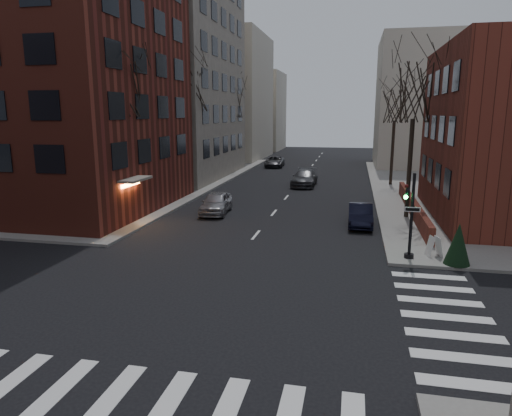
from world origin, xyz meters
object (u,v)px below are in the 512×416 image
at_px(car_lane_silver, 216,203).
at_px(evergreen_shrub, 458,244).
at_px(sandwich_board, 434,246).
at_px(tree_left_b, 190,88).
at_px(tree_left_c, 232,102).
at_px(streetlamp_far, 242,134).
at_px(parked_sedan, 360,215).
at_px(tree_right_a, 415,93).
at_px(car_lane_far, 275,162).
at_px(tree_left_a, 122,85).
at_px(tree_right_b, 395,104).
at_px(streetlamp_near, 182,146).
at_px(car_lane_gray, 304,178).
at_px(traffic_signal, 410,221).

height_order(car_lane_silver, evergreen_shrub, evergreen_shrub).
relative_size(sandwich_board, evergreen_shrub, 0.52).
bearing_deg(tree_left_b, tree_left_c, 90.00).
distance_m(streetlamp_far, parked_sedan, 30.22).
height_order(tree_right_a, parked_sedan, tree_right_a).
bearing_deg(parked_sedan, car_lane_far, 108.83).
xyz_separation_m(tree_left_a, tree_right_b, (17.60, 18.00, -0.88)).
distance_m(tree_right_a, car_lane_far, 31.00).
xyz_separation_m(streetlamp_near, car_lane_silver, (4.32, -4.96, -3.50)).
height_order(streetlamp_near, car_lane_gray, streetlamp_near).
bearing_deg(car_lane_silver, tree_right_a, -0.06).
height_order(streetlamp_far, car_lane_silver, streetlamp_far).
distance_m(parked_sedan, car_lane_gray, 15.68).
relative_size(tree_right_b, streetlamp_near, 1.46).
height_order(streetlamp_near, parked_sedan, streetlamp_near).
xyz_separation_m(tree_left_a, tree_left_c, (0.00, 26.00, -0.44)).
relative_size(tree_left_a, tree_right_b, 1.12).
xyz_separation_m(car_lane_silver, sandwich_board, (13.06, -7.56, -0.10)).
bearing_deg(tree_left_b, car_lane_far, 77.49).
distance_m(traffic_signal, tree_left_a, 18.66).
relative_size(traffic_signal, evergreen_shrub, 2.12).
height_order(tree_left_c, streetlamp_far, tree_left_c).
xyz_separation_m(traffic_signal, car_lane_gray, (-7.14, 21.33, -1.14)).
height_order(tree_left_b, tree_left_c, tree_left_b).
xyz_separation_m(tree_left_b, car_lane_far, (4.21, 18.98, -8.24)).
distance_m(tree_right_a, tree_right_b, 14.01).
distance_m(tree_left_b, parked_sedan, 19.82).
relative_size(tree_right_a, car_lane_far, 2.00).
distance_m(tree_left_a, tree_right_a, 18.05).
bearing_deg(traffic_signal, tree_left_b, 134.54).
relative_size(car_lane_gray, evergreen_shrub, 2.80).
distance_m(tree_left_a, tree_left_b, 12.01).
relative_size(traffic_signal, car_lane_silver, 0.92).
relative_size(tree_left_c, tree_right_b, 1.06).
xyz_separation_m(streetlamp_near, parked_sedan, (14.03, -6.53, -3.57)).
distance_m(car_lane_gray, car_lane_far, 15.61).
distance_m(tree_left_c, streetlamp_near, 18.40).
distance_m(tree_left_b, tree_right_a, 19.35).
height_order(tree_right_a, sandwich_board, tree_right_a).
bearing_deg(sandwich_board, car_lane_gray, 95.74).
relative_size(streetlamp_near, streetlamp_far, 1.00).
bearing_deg(tree_right_a, tree_left_b, 155.56).
bearing_deg(tree_right_b, sandwich_board, -89.04).
height_order(traffic_signal, tree_left_b, tree_left_b).
xyz_separation_m(tree_right_a, evergreen_shrub, (1.20, -9.50, -6.93)).
xyz_separation_m(streetlamp_far, parked_sedan, (14.03, -26.53, -3.57)).
xyz_separation_m(tree_left_b, parked_sedan, (14.63, -10.53, -8.24)).
xyz_separation_m(tree_left_a, car_lane_gray, (9.60, 16.33, -7.70)).
xyz_separation_m(tree_right_a, car_lane_gray, (-8.00, 12.33, -7.26)).
height_order(tree_right_b, streetlamp_far, tree_right_b).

